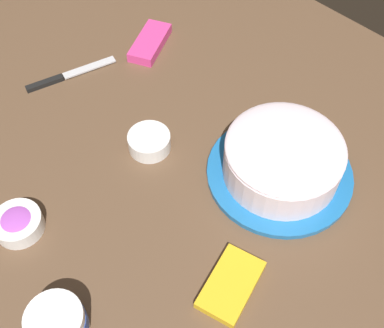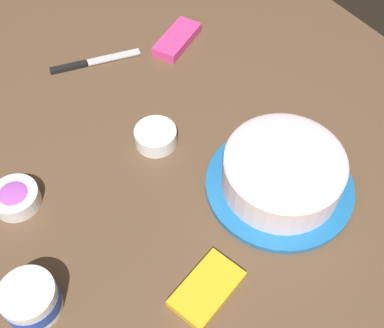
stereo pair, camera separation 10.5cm
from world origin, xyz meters
TOP-DOWN VIEW (x-y plane):
  - ground_plane at (0.00, 0.00)m, footprint 1.54×1.54m
  - frosted_cake at (-0.20, 0.21)m, footprint 0.32×0.32m
  - frosting_tub at (0.34, 0.15)m, footprint 0.10×0.10m
  - spreading_knife at (-0.05, -0.37)m, footprint 0.23×0.09m
  - sprinkle_bowl_rainbow at (0.27, -0.08)m, footprint 0.10×0.10m
  - sprinkle_bowl_pink at (-0.05, -0.05)m, footprint 0.10×0.10m
  - candy_box_lower at (-0.29, -0.30)m, footprint 0.17×0.13m
  - candy_box_upper at (0.06, 0.31)m, footprint 0.16×0.12m

SIDE VIEW (x-z plane):
  - ground_plane at x=0.00m, z-range 0.00..0.00m
  - spreading_knife at x=-0.05m, z-range 0.00..0.01m
  - candy_box_upper at x=0.06m, z-range 0.00..0.02m
  - candy_box_lower at x=-0.29m, z-range 0.00..0.03m
  - sprinkle_bowl_rainbow at x=0.27m, z-range 0.00..0.04m
  - sprinkle_bowl_pink at x=-0.05m, z-range 0.00..0.04m
  - frosting_tub at x=0.34m, z-range 0.00..0.07m
  - frosted_cake at x=-0.20m, z-range 0.00..0.11m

